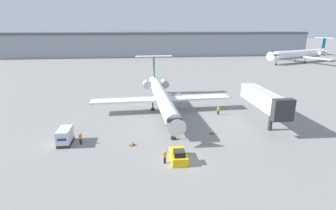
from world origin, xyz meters
name	(u,v)px	position (x,y,z in m)	size (l,w,h in m)	color
ground_plane	(182,162)	(0.00, 0.00, 0.00)	(600.00, 600.00, 0.00)	gray
terminal_building	(146,44)	(0.00, 120.00, 6.51)	(180.00, 16.80, 12.96)	#8C939E
airplane_main	(161,96)	(-0.62, 21.01, 3.09)	(27.82, 32.58, 9.47)	white
pushback_tug	(178,156)	(-0.35, 0.55, 0.66)	(1.99, 3.88, 1.78)	yellow
luggage_cart	(65,136)	(-16.03, 7.43, 1.17)	(1.79, 3.52, 2.34)	#232326
worker_near_tug	(165,157)	(-2.15, 0.06, 0.89)	(0.40, 0.24, 1.70)	#232838
worker_by_wing	(218,110)	(10.15, 17.53, 0.87)	(0.40, 0.24, 1.67)	#232838
worker_on_apron	(80,138)	(-13.78, 6.95, 0.95)	(0.40, 0.25, 1.80)	#232838
traffic_cone_left	(132,143)	(-6.30, 5.67, 0.33)	(0.69, 0.69, 0.69)	black
traffic_cone_right	(212,131)	(6.30, 8.48, 0.39)	(0.60, 0.60, 0.82)	black
airplane_parked_far_left	(299,54)	(68.95, 84.77, 3.76)	(36.60, 29.75, 10.83)	white
jet_bridge	(264,100)	(16.27, 11.69, 4.45)	(3.20, 13.78, 6.19)	#2D2D33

